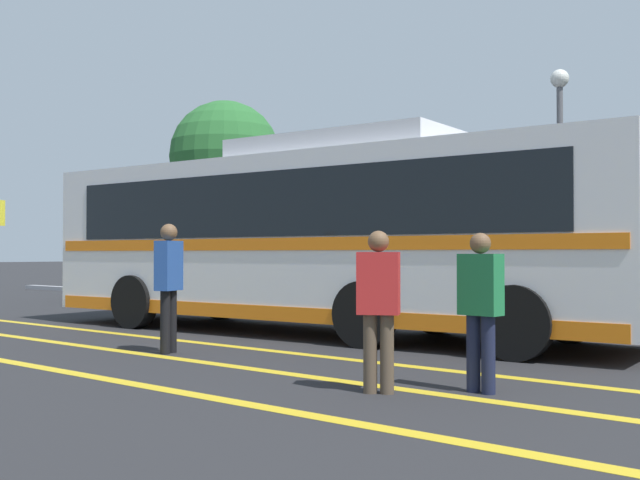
{
  "coord_description": "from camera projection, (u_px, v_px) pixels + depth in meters",
  "views": [
    {
      "loc": [
        7.56,
        -10.63,
        1.41
      ],
      "look_at": [
        -0.69,
        -0.49,
        1.64
      ],
      "focal_mm": 42.0,
      "sensor_mm": 36.0,
      "label": 1
    }
  ],
  "objects": [
    {
      "name": "lane_strip_0",
      "position": [
        229.0,
        346.0,
        11.34
      ],
      "size": [
        31.06,
        0.2,
        0.01
      ],
      "primitive_type": "cube",
      "rotation": [
        0.0,
        0.0,
        1.57
      ],
      "color": "gold",
      "rests_on": "ground_plane"
    },
    {
      "name": "street_lamp",
      "position": [
        560.0,
        150.0,
        17.0
      ],
      "size": [
        0.42,
        0.42,
        5.61
      ],
      "color": "#59595E",
      "rests_on": "ground_plane"
    },
    {
      "name": "pedestrian_1",
      "position": [
        481.0,
        302.0,
        7.55
      ],
      "size": [
        0.43,
        0.24,
        1.62
      ],
      "rotation": [
        0.0,
        0.0,
        6.23
      ],
      "color": "#191E38",
      "rests_on": "ground_plane"
    },
    {
      "name": "pedestrian_0",
      "position": [
        169.0,
        279.0,
        10.55
      ],
      "size": [
        0.34,
        0.47,
        1.83
      ],
      "rotation": [
        0.0,
        0.0,
        1.89
      ],
      "color": "black",
      "rests_on": "ground_plane"
    },
    {
      "name": "parked_car_2",
      "position": [
        589.0,
        289.0,
        13.9
      ],
      "size": [
        4.91,
        2.16,
        1.47
      ],
      "rotation": [
        0.0,
        0.0,
        1.49
      ],
      "color": "#9E9EA3",
      "rests_on": "ground_plane"
    },
    {
      "name": "tree_1",
      "position": [
        225.0,
        157.0,
        29.26
      ],
      "size": [
        4.33,
        4.33,
        7.38
      ],
      "color": "#513823",
      "rests_on": "ground_plane"
    },
    {
      "name": "transit_bus",
      "position": [
        321.0,
        234.0,
        13.07
      ],
      "size": [
        11.5,
        3.31,
        3.39
      ],
      "rotation": [
        0.0,
        0.0,
        1.64
      ],
      "color": "silver",
      "rests_on": "ground_plane"
    },
    {
      "name": "curb_strip",
      "position": [
        473.0,
        311.0,
        17.45
      ],
      "size": [
        39.06,
        0.36,
        0.15
      ],
      "primitive_type": "cube",
      "color": "#99999E",
      "rests_on": "ground_plane"
    },
    {
      "name": "parked_car_0",
      "position": [
        142.0,
        276.0,
        22.14
      ],
      "size": [
        4.44,
        2.01,
        1.46
      ],
      "rotation": [
        0.0,
        0.0,
        1.58
      ],
      "color": "navy",
      "rests_on": "ground_plane"
    },
    {
      "name": "ground_plane",
      "position": [
        368.0,
        334.0,
        12.99
      ],
      "size": [
        220.0,
        220.0,
        0.0
      ],
      "primitive_type": "plane",
      "color": "#262628"
    },
    {
      "name": "pedestrian_2",
      "position": [
        378.0,
        301.0,
        7.53
      ],
      "size": [
        0.47,
        0.39,
        1.64
      ],
      "rotation": [
        0.0,
        0.0,
        3.61
      ],
      "color": "brown",
      "rests_on": "ground_plane"
    },
    {
      "name": "lane_strip_2",
      "position": [
        52.0,
        369.0,
        9.05
      ],
      "size": [
        31.06,
        0.2,
        0.01
      ],
      "primitive_type": "cube",
      "rotation": [
        0.0,
        0.0,
        1.57
      ],
      "color": "gold",
      "rests_on": "ground_plane"
    },
    {
      "name": "lane_strip_1",
      "position": [
        155.0,
        356.0,
        10.26
      ],
      "size": [
        31.06,
        0.2,
        0.01
      ],
      "primitive_type": "cube",
      "rotation": [
        0.0,
        0.0,
        1.57
      ],
      "color": "gold",
      "rests_on": "ground_plane"
    },
    {
      "name": "parked_car_1",
      "position": [
        305.0,
        284.0,
        18.21
      ],
      "size": [
        4.1,
        2.0,
        1.26
      ],
      "rotation": [
        0.0,
        0.0,
        -1.53
      ],
      "color": "silver",
      "rests_on": "ground_plane"
    }
  ]
}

